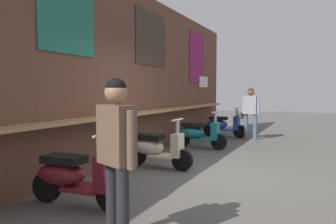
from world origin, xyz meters
TOP-DOWN VIEW (x-y plane):
  - ground_plane at (0.00, 0.00)m, footprint 37.59×37.59m
  - market_stall_facade at (-0.00, 2.02)m, footprint 13.43×0.61m
  - scooter_maroon at (-2.32, 1.08)m, footprint 0.49×1.40m
  - scooter_cream at (-0.02, 1.08)m, footprint 0.46×1.40m
  - scooter_teal at (2.36, 1.08)m, footprint 0.46×1.40m
  - scooter_blue at (4.68, 1.08)m, footprint 0.46×1.40m
  - shopper_with_handbag at (4.54, 0.16)m, footprint 0.29×0.65m
  - shopper_browsing at (-2.98, -0.06)m, footprint 0.34×0.52m

SIDE VIEW (x-z plane):
  - ground_plane at x=0.00m, z-range 0.00..0.00m
  - scooter_maroon at x=-2.32m, z-range -0.10..0.87m
  - scooter_cream at x=-0.02m, z-range -0.10..0.87m
  - scooter_teal at x=2.36m, z-range -0.10..0.87m
  - scooter_blue at x=4.68m, z-range -0.10..0.87m
  - shopper_with_handbag at x=4.54m, z-range 0.16..1.74m
  - shopper_browsing at x=-2.98m, z-range 0.18..1.79m
  - market_stall_facade at x=0.00m, z-range 0.00..3.68m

